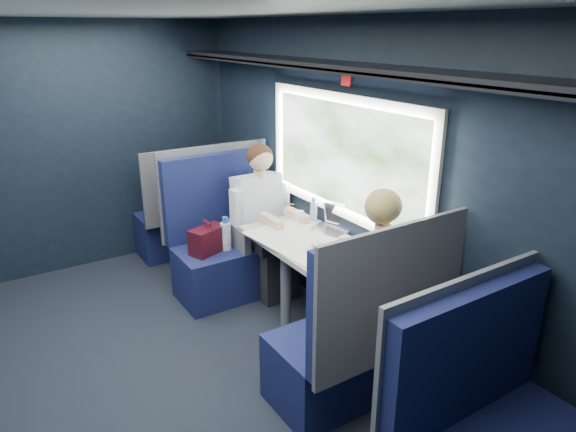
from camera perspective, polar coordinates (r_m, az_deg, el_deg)
ground at (r=3.77m, az=-12.10°, el=-16.38°), size 2.80×4.20×0.01m
room_shell at (r=3.14m, az=-13.66°, el=6.06°), size 3.00×4.40×2.40m
table at (r=3.84m, az=1.67°, el=-3.65°), size 0.62×1.00×0.74m
seat_bay_near at (r=4.54m, az=-6.56°, el=-3.23°), size 1.04×0.62×1.26m
seat_bay_far at (r=3.25m, az=7.80°, el=-13.63°), size 1.04×0.62×1.26m
seat_row_front at (r=5.34m, az=-10.89°, el=0.05°), size 1.04×0.51×1.16m
man at (r=4.40m, az=-2.71°, el=0.30°), size 0.53×0.56×1.32m
woman at (r=3.35m, az=9.51°, el=-6.46°), size 0.53×0.56×1.32m
papers at (r=3.78m, az=2.22°, el=-2.74°), size 0.68×0.92×0.01m
laptop at (r=3.98m, az=5.13°, el=-0.75°), size 0.31×0.34×0.22m
bottle_small at (r=4.16m, az=2.87°, el=0.65°), size 0.06×0.06×0.20m
cup at (r=4.11m, az=1.28°, el=-0.11°), size 0.08×0.08×0.10m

